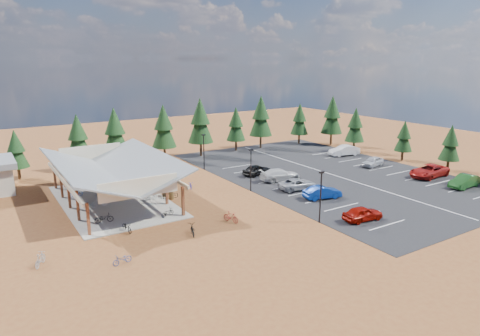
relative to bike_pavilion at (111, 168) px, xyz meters
The scene contains 45 objects.
ground 12.79m from the bike_pavilion, 34.99° to the right, with size 140.00×140.00×0.00m, color brown.
asphalt_lot 29.03m from the bike_pavilion, ahead, with size 27.00×44.00×0.04m, color black.
concrete_pad 3.77m from the bike_pavilion, 90.00° to the left, with size 10.60×18.60×0.10m, color gray.
bike_pavilion is the anchor object (origin of this frame).
lamp_post_0 22.69m from the bike_pavilion, 48.58° to the right, with size 0.50×0.25×5.14m.
lamp_post_1 15.83m from the bike_pavilion, 18.43° to the right, with size 0.50×0.25×5.14m.
lamp_post_2 16.57m from the bike_pavilion, 25.02° to the left, with size 0.50×0.25×5.14m.
trash_bin_0 6.60m from the bike_pavilion, 16.83° to the right, with size 0.60×0.60×0.90m, color #50391C.
trash_bin_1 7.22m from the bike_pavilion, 25.71° to the right, with size 0.60×0.60×0.90m, color #50391C.
pine_1 17.48m from the bike_pavilion, 116.71° to the left, with size 2.83×2.83×6.60m.
pine_2 15.74m from the bike_pavilion, 90.21° to the left, with size 3.48×3.48×8.10m.
pine_3 16.22m from the bike_pavilion, 71.92° to the left, with size 3.75×3.75×8.74m.
pine_4 19.99m from the bike_pavilion, 51.01° to the left, with size 3.75×3.75×8.74m.
pine_5 24.19m from the bike_pavilion, 39.12° to the left, with size 4.05×4.05×9.43m.
pine_6 30.14m from the bike_pavilion, 31.41° to the left, with size 3.24×3.24×7.55m.
pine_7 34.43m from the bike_pavilion, 26.73° to the left, with size 3.98×3.98×9.28m.
pine_8 41.64m from the bike_pavilion, 20.79° to the left, with size 3.24×3.24×7.56m.
pine_10 45.42m from the bike_pavilion, 15.15° to the right, with size 2.83×2.83×6.60m.
pine_11 44.04m from the bike_pavilion, ahead, with size 2.68×2.68×6.24m.
pine_12 42.42m from the bike_pavilion, ahead, with size 3.23×3.23×7.53m.
pine_13 44.62m from the bike_pavilion, 14.09° to the left, with size 3.87×3.87×9.01m.
bike_0 7.47m from the bike_pavilion, 113.67° to the right, with size 0.61×1.76×0.92m, color black.
bike_1 3.91m from the bike_pavilion, 145.35° to the right, with size 0.50×1.77×1.06m, color #9CA0A5.
bike_2 5.92m from the bike_pavilion, 131.84° to the left, with size 0.55×1.57×0.83m, color navy.
bike_3 8.92m from the bike_pavilion, 110.46° to the left, with size 0.49×1.72×1.03m, color #9C3621.
bike_4 9.04m from the bike_pavilion, 68.00° to the right, with size 0.54×1.54×0.81m, color black.
bike_5 5.28m from the bike_pavilion, 31.29° to the right, with size 0.44×1.57×0.94m, color gray.
bike_6 4.91m from the bike_pavilion, 53.91° to the left, with size 0.65×1.86×0.98m, color navy.
bike_7 5.81m from the bike_pavilion, 67.62° to the left, with size 0.44×1.56×0.94m, color maroon.
bike_8 10.01m from the bike_pavilion, 99.00° to the right, with size 0.63×1.81×0.95m, color black.
bike_9 15.69m from the bike_pavilion, 126.75° to the right, with size 0.50×1.79×1.07m, color gray.
bike_10 16.20m from the bike_pavilion, 103.86° to the right, with size 0.55×1.58×0.83m, color navy.
bike_11 14.97m from the bike_pavilion, 57.69° to the right, with size 0.51×1.79×1.08m, color maroon.
bike_12 13.97m from the bike_pavilion, 76.00° to the right, with size 0.66×1.89×0.99m, color black.
bike_14 9.98m from the bike_pavilion, ahead, with size 0.60×1.71×0.90m, color navy.
bike_16 7.10m from the bike_pavilion, 24.09° to the right, with size 0.63×1.82×0.95m, color black.
car_0 26.89m from the bike_pavilion, 44.95° to the right, with size 1.67×4.16×1.42m, color #860A02.
car_1 23.58m from the bike_pavilion, 30.07° to the right, with size 1.53×4.40×1.45m, color navy.
car_2 21.69m from the bike_pavilion, 20.48° to the right, with size 2.21×4.80×1.33m, color gray.
car_3 21.17m from the bike_pavilion, ahead, with size 2.16×5.32×1.54m, color silver.
car_4 19.89m from the bike_pavilion, ahead, with size 1.70×4.22×1.44m, color black.
car_5 42.08m from the bike_pavilion, 25.13° to the right, with size 1.67×4.79×1.58m, color #1A4B1A.
car_6 40.67m from the bike_pavilion, 18.02° to the right, with size 2.78×6.03×1.67m, color #9F1713.
car_8 37.24m from the bike_pavilion, ahead, with size 1.67×4.15×1.41m, color #ACAEB5.
car_9 38.80m from the bike_pavilion, ahead, with size 1.77×5.09×1.68m, color white.
Camera 1 is at (-22.17, -38.70, 15.39)m, focal length 32.00 mm.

